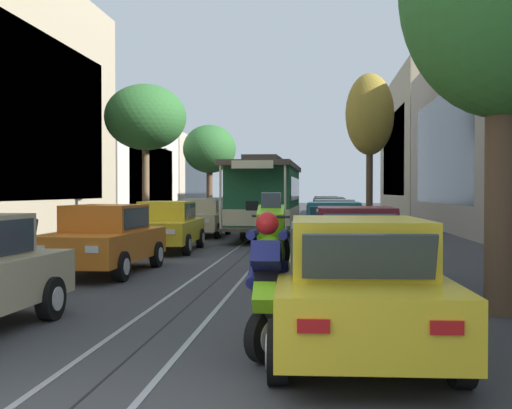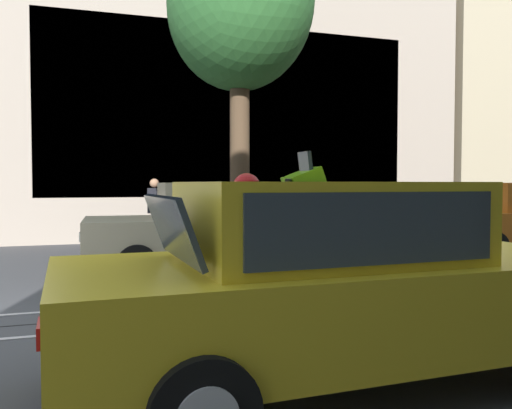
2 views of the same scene
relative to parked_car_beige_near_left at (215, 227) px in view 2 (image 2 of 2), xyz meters
The scene contains 5 objects.
parked_car_beige_near_left is the anchor object (origin of this frame).
parked_car_yellow_near_right 5.30m from the parked_car_beige_near_left, ahead, with size 2.10×4.40×1.58m.
street_tree_kerb_left_near 5.04m from the parked_car_beige_near_left, 152.46° to the left, with size 3.84×3.07×7.18m.
motorcycle_with_rider 4.31m from the parked_car_beige_near_left, ahead, with size 0.48×1.82×1.88m.
pedestrian_on_left_pavement 3.97m from the parked_car_beige_near_left, behind, with size 0.55×0.36×1.68m.
Camera 2 is at (6.31, 1.51, 1.57)m, focal length 37.15 mm.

